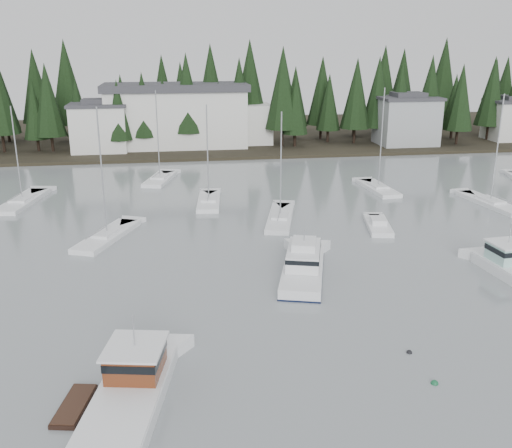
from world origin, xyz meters
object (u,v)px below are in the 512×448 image
at_px(cabin_cruiser_center, 303,267).
at_px(house_east_a, 406,120).
at_px(sailboat_4, 160,180).
at_px(sailboat_9, 107,238).
at_px(harbor_inn, 188,116).
at_px(sailboat_1, 378,190).
at_px(sailboat_8, 280,220).
at_px(house_west, 99,127).
at_px(lobster_boat_brown, 128,394).
at_px(runabout_1, 378,226).
at_px(sailboat_6, 23,203).
at_px(sailboat_2, 209,203).
at_px(sailboat_3, 490,204).

bearing_deg(cabin_cruiser_center, house_east_a, -13.41).
distance_m(sailboat_4, sailboat_9, 24.28).
xyz_separation_m(harbor_inn, sailboat_1, (22.91, -34.57, -5.70)).
bearing_deg(sailboat_8, sailboat_4, 47.01).
xyz_separation_m(house_west, sailboat_1, (37.95, -31.23, -4.58)).
distance_m(house_west, lobster_boat_brown, 73.69).
bearing_deg(house_east_a, sailboat_9, -137.48).
height_order(lobster_boat_brown, sailboat_8, sailboat_8).
height_order(harbor_inn, cabin_cruiser_center, harbor_inn).
distance_m(house_west, runabout_1, 56.67).
height_order(harbor_inn, sailboat_6, harbor_inn).
bearing_deg(sailboat_9, sailboat_4, 10.98).
bearing_deg(sailboat_2, runabout_1, -119.63).
bearing_deg(lobster_boat_brown, sailboat_4, 9.99).
distance_m(sailboat_2, sailboat_4, 13.86).
distance_m(harbor_inn, sailboat_1, 41.86).
xyz_separation_m(house_west, sailboat_4, (10.12, -21.81, -4.58)).
distance_m(harbor_inn, sailboat_9, 50.24).
xyz_separation_m(house_west, sailboat_6, (-5.82, -31.04, -4.60)).
xyz_separation_m(harbor_inn, sailboat_8, (7.99, -45.51, -5.72)).
relative_size(house_west, sailboat_2, 0.79).
xyz_separation_m(sailboat_3, sailboat_8, (-25.44, -2.27, -0.01)).
height_order(cabin_cruiser_center, sailboat_6, sailboat_6).
xyz_separation_m(harbor_inn, lobster_boat_brown, (-5.99, -76.36, -5.21)).
bearing_deg(sailboat_1, house_east_a, -31.40).
distance_m(house_east_a, sailboat_9, 66.20).
height_order(sailboat_3, sailboat_6, sailboat_3).
relative_size(harbor_inn, sailboat_2, 2.45).
height_order(cabin_cruiser_center, sailboat_3, sailboat_3).
height_order(sailboat_4, sailboat_9, sailboat_9).
distance_m(harbor_inn, sailboat_6, 40.62).
relative_size(sailboat_6, runabout_1, 1.72).
bearing_deg(sailboat_1, sailboat_3, -132.92).
bearing_deg(sailboat_3, house_east_a, -15.20).
distance_m(lobster_boat_brown, sailboat_1, 50.81).
bearing_deg(sailboat_6, cabin_cruiser_center, -123.50).
bearing_deg(sailboat_9, cabin_cruiser_center, -102.57).
bearing_deg(cabin_cruiser_center, sailboat_4, 34.76).
bearing_deg(sailboat_6, runabout_1, -101.86).
relative_size(cabin_cruiser_center, runabout_1, 1.55).
relative_size(harbor_inn, sailboat_1, 2.20).
bearing_deg(sailboat_6, sailboat_4, -50.14).
height_order(sailboat_3, sailboat_4, sailboat_3).
xyz_separation_m(sailboat_3, sailboat_9, (-43.13, -5.73, -0.00)).
distance_m(house_west, sailboat_8, 48.27).
distance_m(harbor_inn, lobster_boat_brown, 76.77).
bearing_deg(sailboat_3, runabout_1, 104.47).
bearing_deg(house_west, runabout_1, -54.92).
bearing_deg(house_east_a, runabout_1, -115.47).
bearing_deg(sailboat_4, sailboat_9, -176.21).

